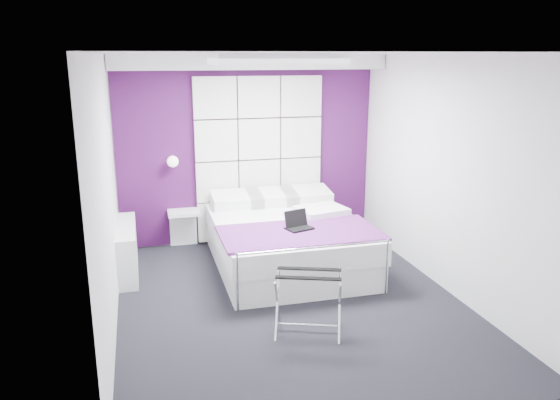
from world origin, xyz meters
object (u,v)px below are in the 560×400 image
wall_lamp (173,161)px  bed (287,241)px  nightstand (183,213)px  laptop (298,224)px  luggage_rack (308,302)px  radiator (127,249)px

wall_lamp → bed: (1.30, -1.02, -0.89)m
wall_lamp → nightstand: 0.72m
nightstand → laptop: (1.21, -1.41, 0.17)m
nightstand → luggage_rack: bearing=-70.8°
laptop → nightstand: bearing=113.2°
bed → laptop: size_ratio=7.47×
radiator → laptop: (1.96, -0.69, 0.38)m
radiator → nightstand: (0.75, 0.72, 0.21)m
nightstand → luggage_rack: (0.94, -2.69, -0.21)m
radiator → bed: size_ratio=0.54×
radiator → nightstand: 1.06m
wall_lamp → nightstand: bearing=-20.6°
nightstand → laptop: bearing=-49.4°
wall_lamp → bed: wall_lamp is taller
bed → luggage_rack: 1.72m
bed → luggage_rack: bed is taller
luggage_rack → laptop: 1.35m
radiator → laptop: 2.11m
luggage_rack → nightstand: bearing=129.3°
wall_lamp → luggage_rack: size_ratio=0.25×
radiator → luggage_rack: 2.59m
radiator → laptop: laptop is taller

